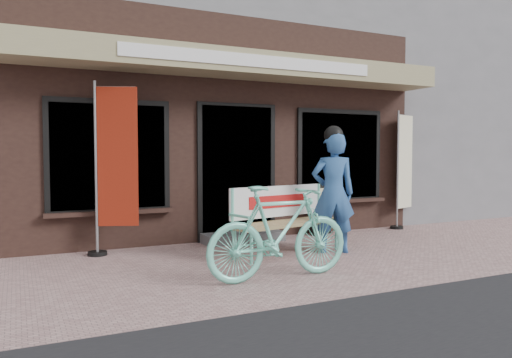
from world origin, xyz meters
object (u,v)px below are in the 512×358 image
bicycle (280,232)px  menu_stand (321,208)px  bench (283,214)px  person (333,190)px  nobori_red (114,166)px  nobori_cream (404,168)px

bicycle → menu_stand: bearing=-42.2°
bench → menu_stand: size_ratio=2.04×
person → bicycle: 1.74m
bench → nobori_red: bearing=145.3°
nobori_red → menu_stand: 3.61m
person → nobori_red: nobori_red is taller
bicycle → nobori_red: 2.65m
bench → menu_stand: bench is taller
bicycle → menu_stand: bicycle is taller
bench → bicycle: 1.42m
bench → nobori_red: (-2.14, 0.89, 0.68)m
nobori_cream → menu_stand: nobori_cream is taller
bicycle → menu_stand: size_ratio=1.99×
bicycle → nobori_red: size_ratio=0.73×
nobori_cream → menu_stand: (-1.82, -0.00, -0.68)m
bicycle → nobori_cream: size_ratio=0.80×
bicycle → nobori_cream: nobori_cream is taller
nobori_red → nobori_cream: size_ratio=1.09×
bench → bicycle: bicycle is taller
bench → person: size_ratio=1.00×
bench → nobori_red: nobori_red is taller
bicycle → nobori_cream: bearing=-59.5°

